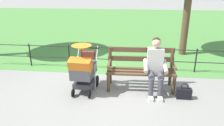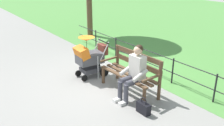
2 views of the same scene
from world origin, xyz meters
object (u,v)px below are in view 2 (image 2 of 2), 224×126
(park_bench, at_px, (132,70))
(stroller, at_px, (90,57))
(person_on_bench, at_px, (134,71))
(handbag, at_px, (143,108))

(park_bench, xyz_separation_m, stroller, (1.30, 0.40, 0.07))
(park_bench, relative_size, stroller, 1.41)
(person_on_bench, bearing_deg, handbag, 157.64)
(person_on_bench, distance_m, handbag, 0.88)
(person_on_bench, bearing_deg, park_bench, -34.90)
(stroller, distance_m, handbag, 2.30)
(park_bench, relative_size, handbag, 4.37)
(park_bench, distance_m, handbag, 1.14)
(park_bench, height_order, person_on_bench, person_on_bench)
(stroller, bearing_deg, handbag, 177.99)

